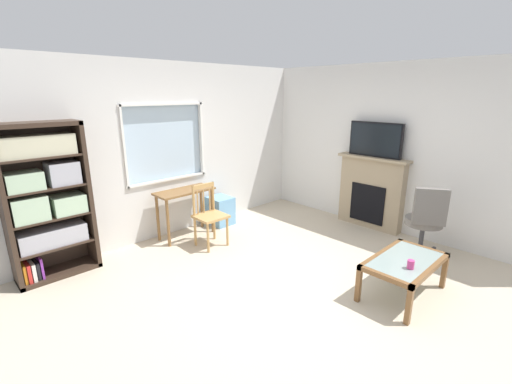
{
  "coord_description": "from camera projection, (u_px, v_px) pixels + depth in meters",
  "views": [
    {
      "loc": [
        -2.76,
        -2.33,
        2.16
      ],
      "look_at": [
        0.22,
        0.75,
        0.93
      ],
      "focal_mm": 24.31,
      "sensor_mm": 36.0,
      "label": 1
    }
  ],
  "objects": [
    {
      "name": "wall_back_with_window",
      "position": [
        173.0,
        151.0,
        5.34
      ],
      "size": [
        4.94,
        0.15,
        2.6
      ],
      "color": "silver",
      "rests_on": "ground"
    },
    {
      "name": "plastic_drawer_unit",
      "position": [
        220.0,
        211.0,
        5.86
      ],
      "size": [
        0.35,
        0.4,
        0.47
      ],
      "primitive_type": "cube",
      "color": "#72ADDB",
      "rests_on": "ground"
    },
    {
      "name": "office_chair",
      "position": [
        426.0,
        218.0,
        4.58
      ],
      "size": [
        0.61,
        0.57,
        1.0
      ],
      "color": "slate",
      "rests_on": "ground"
    },
    {
      "name": "ground",
      "position": [
        287.0,
        285.0,
        4.05
      ],
      "size": [
        5.94,
        5.76,
        0.02
      ],
      "primitive_type": "cube",
      "color": "beige"
    },
    {
      "name": "wooden_chair",
      "position": [
        209.0,
        215.0,
        4.98
      ],
      "size": [
        0.43,
        0.41,
        0.9
      ],
      "color": "tan",
      "rests_on": "ground"
    },
    {
      "name": "desk_under_window",
      "position": [
        185.0,
        199.0,
        5.25
      ],
      "size": [
        0.89,
        0.39,
        0.74
      ],
      "color": "brown",
      "rests_on": "ground"
    },
    {
      "name": "fireplace",
      "position": [
        371.0,
        192.0,
        5.66
      ],
      "size": [
        0.26,
        1.16,
        1.18
      ],
      "color": "tan",
      "rests_on": "ground"
    },
    {
      "name": "bookshelf",
      "position": [
        46.0,
        198.0,
        4.02
      ],
      "size": [
        0.9,
        0.38,
        1.85
      ],
      "color": "#38281E",
      "rests_on": "ground"
    },
    {
      "name": "coffee_table",
      "position": [
        405.0,
        264.0,
        3.76
      ],
      "size": [
        1.0,
        0.58,
        0.42
      ],
      "color": "#8C9E99",
      "rests_on": "ground"
    },
    {
      "name": "tv",
      "position": [
        375.0,
        140.0,
        5.41
      ],
      "size": [
        0.06,
        0.86,
        0.54
      ],
      "color": "black",
      "rests_on": "fireplace"
    },
    {
      "name": "sippy_cup",
      "position": [
        411.0,
        264.0,
        3.53
      ],
      "size": [
        0.07,
        0.07,
        0.09
      ],
      "primitive_type": "cylinder",
      "color": "#DB3D84",
      "rests_on": "coffee_table"
    },
    {
      "name": "wall_right",
      "position": [
        397.0,
        150.0,
        5.37
      ],
      "size": [
        0.12,
        4.96,
        2.6
      ],
      "primitive_type": "cube",
      "color": "silver",
      "rests_on": "ground"
    }
  ]
}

